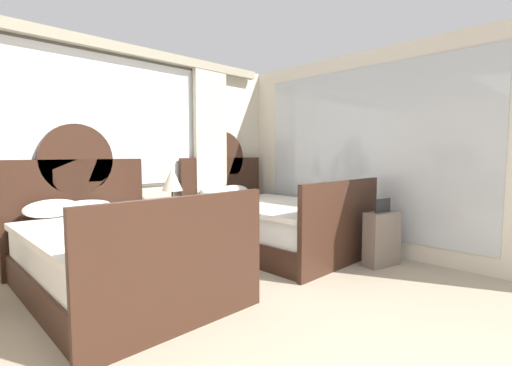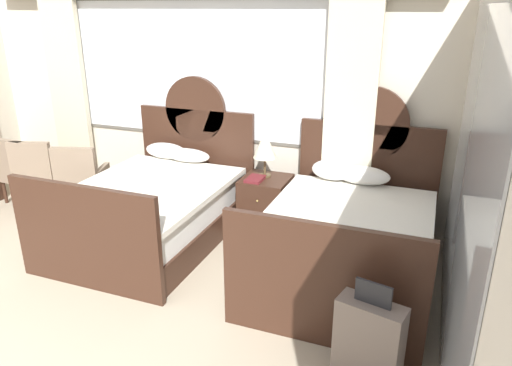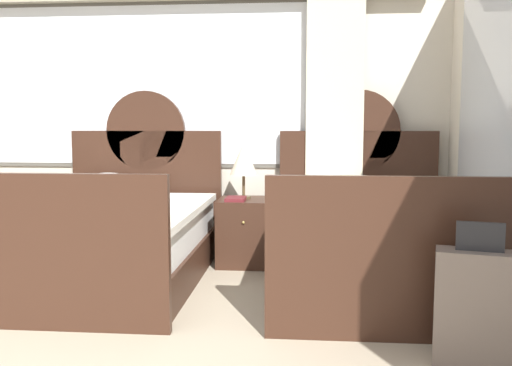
% 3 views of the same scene
% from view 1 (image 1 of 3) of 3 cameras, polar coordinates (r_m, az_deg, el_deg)
% --- Properties ---
extents(wall_back_window, '(6.12, 0.22, 2.70)m').
position_cam_1_polar(wall_back_window, '(4.69, -27.24, 5.55)').
color(wall_back_window, beige).
rests_on(wall_back_window, ground_plane).
extents(wall_right_mirror, '(0.08, 4.64, 2.70)m').
position_cam_1_polar(wall_right_mirror, '(5.00, 19.73, 4.66)').
color(wall_right_mirror, beige).
rests_on(wall_right_mirror, ground_plane).
extents(bed_near_window, '(1.55, 2.22, 1.67)m').
position_cam_1_polar(bed_near_window, '(3.75, -21.25, -10.44)').
color(bed_near_window, '#382116').
rests_on(bed_near_window, ground_plane).
extents(bed_near_mirror, '(1.55, 2.22, 1.67)m').
position_cam_1_polar(bed_near_mirror, '(4.98, 2.26, -6.37)').
color(bed_near_mirror, '#382116').
rests_on(bed_near_mirror, ground_plane).
extents(nightstand_between_beds, '(0.53, 0.55, 0.63)m').
position_cam_1_polar(nightstand_between_beds, '(4.82, -12.39, -7.60)').
color(nightstand_between_beds, '#382116').
rests_on(nightstand_between_beds, ground_plane).
extents(table_lamp_on_nightstand, '(0.27, 0.27, 0.54)m').
position_cam_1_polar(table_lamp_on_nightstand, '(4.75, -13.23, 0.60)').
color(table_lamp_on_nightstand, brown).
rests_on(table_lamp_on_nightstand, nightstand_between_beds).
extents(book_on_nightstand, '(0.18, 0.26, 0.03)m').
position_cam_1_polar(book_on_nightstand, '(4.62, -12.70, -3.99)').
color(book_on_nightstand, maroon).
rests_on(book_on_nightstand, nightstand_between_beds).
extents(suitcase_on_floor, '(0.48, 0.29, 0.80)m').
position_cam_1_polar(suitcase_on_floor, '(4.53, 19.41, -8.36)').
color(suitcase_on_floor, '#75665B').
rests_on(suitcase_on_floor, ground_plane).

